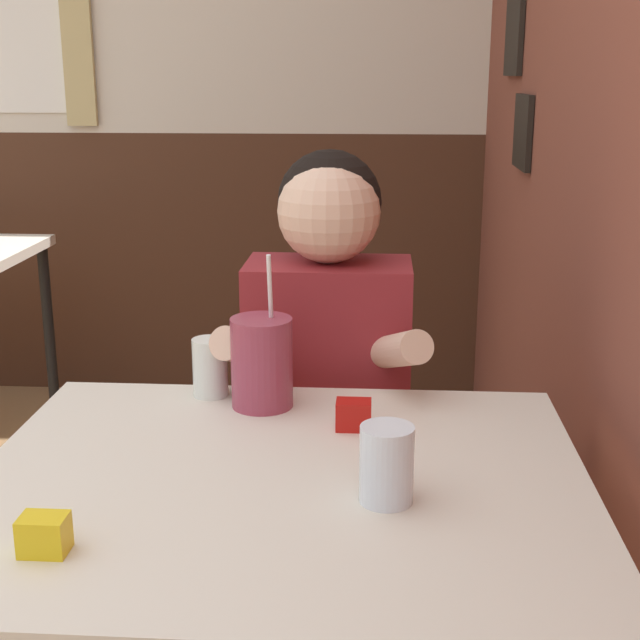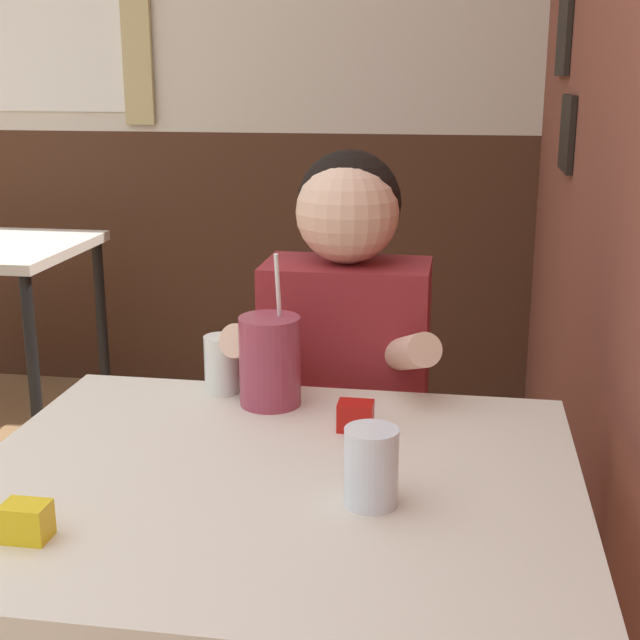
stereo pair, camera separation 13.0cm
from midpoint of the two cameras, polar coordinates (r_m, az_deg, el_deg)
The scene contains 9 objects.
brick_wall_right at distance 2.27m, azimuth 13.98°, elevation 15.51°, with size 0.08×4.73×2.70m.
back_wall at distance 3.77m, azimuth -12.19°, elevation 15.53°, with size 5.70×0.09×2.70m.
main_table at distance 1.39m, azimuth -5.29°, elevation -12.75°, with size 0.93×0.80×0.75m.
person_seated at distance 1.91m, azimuth -1.42°, elevation -5.98°, with size 0.42×0.41×1.19m.
cocktail_pitcher at distance 1.62m, azimuth -6.04°, elevation -2.74°, with size 0.11×0.11×0.28m.
glass_near_pitcher at distance 1.27m, azimuth 1.33°, elevation -9.27°, with size 0.08×0.08×0.11m.
glass_center at distance 1.69m, azimuth -9.25°, elevation -3.04°, with size 0.07×0.07×0.11m.
condiment_ketchup at distance 1.52m, azimuth -0.28°, elevation -6.13°, with size 0.06×0.04×0.05m.
condiment_mustard at distance 1.23m, azimuth -20.26°, elevation -12.83°, with size 0.06×0.04×0.05m.
Camera 1 is at (0.93, -0.88, 1.33)m, focal length 50.00 mm.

